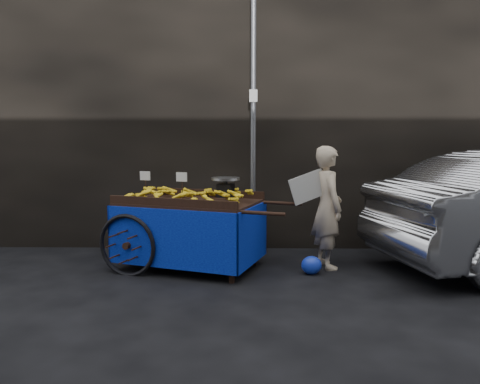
{
  "coord_description": "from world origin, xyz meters",
  "views": [
    {
      "loc": [
        0.22,
        -5.81,
        1.8
      ],
      "look_at": [
        0.11,
        0.5,
        1.05
      ],
      "focal_mm": 35.0,
      "sensor_mm": 36.0,
      "label": 1
    }
  ],
  "objects": [
    {
      "name": "banana_cart",
      "position": [
        -0.62,
        0.49,
        0.83
      ],
      "size": [
        2.71,
        1.85,
        1.35
      ],
      "rotation": [
        0.0,
        0.0,
        -0.33
      ],
      "color": "black",
      "rests_on": "ground"
    },
    {
      "name": "ground",
      "position": [
        0.0,
        0.0,
        0.0
      ],
      "size": [
        80.0,
        80.0,
        0.0
      ],
      "primitive_type": "plane",
      "color": "black",
      "rests_on": "ground"
    },
    {
      "name": "building_wall",
      "position": [
        0.39,
        2.6,
        2.5
      ],
      "size": [
        13.5,
        2.0,
        5.0
      ],
      "color": "black",
      "rests_on": "ground"
    },
    {
      "name": "plastic_bag",
      "position": [
        1.06,
        0.17,
        0.12
      ],
      "size": [
        0.27,
        0.21,
        0.24
      ],
      "primitive_type": "ellipsoid",
      "color": "#1A36C9",
      "rests_on": "ground"
    },
    {
      "name": "street_pole",
      "position": [
        0.3,
        1.3,
        2.01
      ],
      "size": [
        0.12,
        0.1,
        4.0
      ],
      "color": "slate",
      "rests_on": "ground"
    },
    {
      "name": "vendor",
      "position": [
        1.3,
        0.52,
        0.84
      ],
      "size": [
        0.83,
        0.69,
        1.67
      ],
      "rotation": [
        0.0,
        0.0,
        1.83
      ],
      "color": "#C3AE91",
      "rests_on": "ground"
    }
  ]
}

